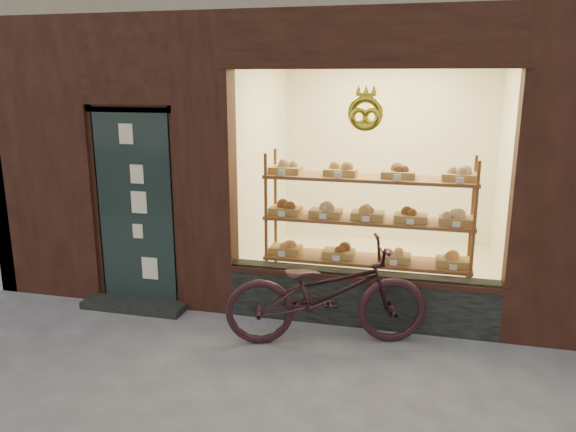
# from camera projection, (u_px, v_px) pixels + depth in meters

# --- Properties ---
(display_shelf) EXTENTS (2.20, 0.45, 1.70)m
(display_shelf) POSITION_uv_depth(u_px,v_px,m) (367.00, 232.00, 6.00)
(display_shelf) COLOR brown
(display_shelf) RESTS_ON ground
(bicycle) EXTENTS (2.01, 1.17, 1.00)m
(bicycle) POSITION_uv_depth(u_px,v_px,m) (326.00, 293.00, 5.29)
(bicycle) COLOR black
(bicycle) RESTS_ON ground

